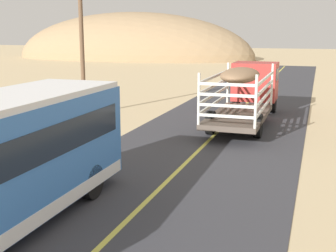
{
  "coord_description": "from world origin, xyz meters",
  "views": [
    {
      "loc": [
        4.39,
        -3.25,
        4.78
      ],
      "look_at": [
        0.0,
        9.83,
        1.82
      ],
      "focal_mm": 47.99,
      "sensor_mm": 36.0,
      "label": 1
    }
  ],
  "objects": [
    {
      "name": "livestock_truck",
      "position": [
        0.87,
        21.22,
        1.79
      ],
      "size": [
        2.53,
        9.7,
        3.02
      ],
      "color": "#B2332D",
      "rests_on": "road_surface"
    },
    {
      "name": "power_pole_mid",
      "position": [
        -8.22,
        19.25,
        4.45
      ],
      "size": [
        2.2,
        0.24,
        8.31
      ],
      "color": "brown",
      "rests_on": "ground"
    },
    {
      "name": "distant_hill",
      "position": [
        -26.28,
        68.24,
        0.0
      ],
      "size": [
        42.34,
        18.05,
        15.51
      ],
      "primitive_type": "ellipsoid",
      "color": "#997C5A",
      "rests_on": "ground"
    }
  ]
}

